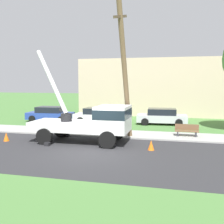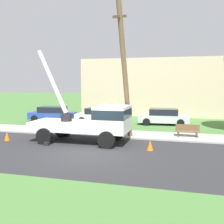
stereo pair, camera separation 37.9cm
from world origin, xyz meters
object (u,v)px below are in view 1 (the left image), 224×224
object	(u,v)px
park_bench	(187,131)
utility_truck	(93,120)
traffic_cone_ahead	(151,145)
parked_sedan_white	(98,116)
traffic_cone_behind	(6,137)
parked_sedan_blue	(50,114)
parked_sedan_silver	(162,116)
leaning_utility_pole	(125,70)

from	to	relation	value
park_bench	utility_truck	bearing A→B (deg)	-152.06
traffic_cone_ahead	park_bench	bearing A→B (deg)	63.49
utility_truck	parked_sedan_white	bearing A→B (deg)	104.26
traffic_cone_behind	parked_sedan_white	world-z (taller)	parked_sedan_white
parked_sedan_blue	parked_sedan_silver	size ratio (longest dim) A/B	1.00
utility_truck	leaning_utility_pole	xyz separation A→B (m)	(1.76, 1.19, 3.13)
utility_truck	traffic_cone_behind	distance (m)	5.77
traffic_cone_ahead	traffic_cone_behind	distance (m)	9.32
traffic_cone_ahead	parked_sedan_white	xyz separation A→B (m)	(-5.71, 8.81, 0.43)
traffic_cone_ahead	parked_sedan_white	world-z (taller)	parked_sedan_white
parked_sedan_blue	parked_sedan_white	bearing A→B (deg)	-0.79
traffic_cone_ahead	parked_sedan_silver	xyz separation A→B (m)	(0.02, 9.54, 0.43)
traffic_cone_behind	parked_sedan_white	bearing A→B (deg)	67.40
leaning_utility_pole	parked_sedan_blue	bearing A→B (deg)	142.25
utility_truck	parked_sedan_blue	bearing A→B (deg)	131.09
traffic_cone_ahead	traffic_cone_behind	size ratio (longest dim) A/B	1.00
parked_sedan_white	traffic_cone_ahead	bearing A→B (deg)	-57.07
traffic_cone_behind	parked_sedan_silver	distance (m)	13.26
utility_truck	traffic_cone_ahead	xyz separation A→B (m)	(3.73, -1.02, -1.13)
park_bench	parked_sedan_silver	bearing A→B (deg)	110.26
leaning_utility_pole	park_bench	distance (m)	6.00
parked_sedan_blue	parked_sedan_white	world-z (taller)	same
parked_sedan_silver	park_bench	xyz separation A→B (m)	(2.02, -5.47, -0.25)
parked_sedan_silver	parked_sedan_blue	bearing A→B (deg)	-176.42
park_bench	parked_sedan_blue	bearing A→B (deg)	159.15
traffic_cone_ahead	traffic_cone_behind	xyz separation A→B (m)	(-9.32, 0.13, 0.00)
traffic_cone_behind	parked_sedan_blue	size ratio (longest dim) A/B	0.12
parked_sedan_blue	utility_truck	bearing A→B (deg)	-48.91
utility_truck	parked_sedan_blue	size ratio (longest dim) A/B	1.50
park_bench	traffic_cone_ahead	bearing A→B (deg)	-116.51
leaning_utility_pole	parked_sedan_blue	xyz separation A→B (m)	(-8.61, 6.67, -3.82)
traffic_cone_behind	parked_sedan_white	distance (m)	9.41
traffic_cone_ahead	traffic_cone_behind	bearing A→B (deg)	179.17
traffic_cone_behind	parked_sedan_white	size ratio (longest dim) A/B	0.13
utility_truck	park_bench	xyz separation A→B (m)	(5.76, 3.05, -0.95)
parked_sedan_blue	parked_sedan_white	xyz separation A→B (m)	(4.87, -0.07, 0.00)
parked_sedan_blue	parked_sedan_silver	distance (m)	10.62
traffic_cone_behind	parked_sedan_silver	bearing A→B (deg)	45.22
traffic_cone_ahead	park_bench	xyz separation A→B (m)	(2.03, 4.08, 0.18)
leaning_utility_pole	traffic_cone_behind	size ratio (longest dim) A/B	15.76
traffic_cone_ahead	park_bench	world-z (taller)	park_bench
parked_sedan_white	parked_sedan_silver	distance (m)	5.77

